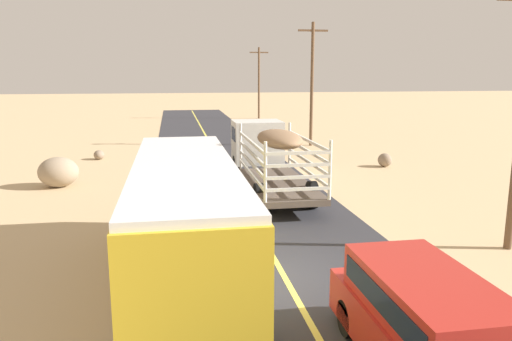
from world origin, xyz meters
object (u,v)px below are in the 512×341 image
object	(u,v)px
suv_near	(423,319)
boulder_mid_field	(99,155)
boulder_near_shoulder	(58,172)
power_pole_far	(259,81)
boulder_far_horizon	(385,160)
bus	(186,220)
livestock_truck	(265,149)
power_pole_mid	(312,81)

from	to	relation	value
suv_near	boulder_mid_field	world-z (taller)	suv_near
boulder_near_shoulder	boulder_mid_field	distance (m)	7.59
power_pole_far	boulder_mid_field	distance (m)	30.17
boulder_near_shoulder	boulder_mid_field	size ratio (longest dim) A/B	2.38
suv_near	boulder_far_horizon	distance (m)	20.61
boulder_mid_field	bus	bearing A→B (deg)	-76.13
power_pole_far	livestock_truck	bearing A→B (deg)	-99.55
bus	boulder_far_horizon	distance (m)	18.72
power_pole_far	power_pole_mid	bearing A→B (deg)	-90.00
livestock_truck	power_pole_mid	world-z (taller)	power_pole_mid
bus	boulder_far_horizon	size ratio (longest dim) A/B	11.45
power_pole_far	boulder_near_shoulder	distance (m)	37.14
livestock_truck	power_pole_far	xyz separation A→B (m)	(5.84, 34.68, 2.63)
suv_near	bus	size ratio (longest dim) A/B	0.46
power_pole_mid	power_pole_far	size ratio (longest dim) A/B	1.08
bus	boulder_mid_field	xyz separation A→B (m)	(-4.88, 19.74, -1.45)
boulder_mid_field	boulder_near_shoulder	bearing A→B (deg)	-96.25
suv_near	power_pole_mid	world-z (taller)	power_pole_mid
bus	boulder_near_shoulder	size ratio (longest dim) A/B	5.32
livestock_truck	boulder_far_horizon	size ratio (longest dim) A/B	11.11
boulder_near_shoulder	boulder_mid_field	world-z (taller)	boulder_near_shoulder
power_pole_mid	boulder_far_horizon	world-z (taller)	power_pole_mid
livestock_truck	boulder_mid_field	size ratio (longest dim) A/B	12.28
livestock_truck	power_pole_mid	distance (m)	13.96
power_pole_far	boulder_near_shoulder	bearing A→B (deg)	-115.07
boulder_near_shoulder	power_pole_mid	bearing A→B (deg)	35.39
bus	boulder_mid_field	world-z (taller)	bus
suv_near	livestock_truck	size ratio (longest dim) A/B	0.48
boulder_near_shoulder	boulder_far_horizon	bearing A→B (deg)	7.15
suv_near	boulder_near_shoulder	bearing A→B (deg)	120.05
bus	power_pole_mid	size ratio (longest dim) A/B	1.12
bus	power_pole_mid	world-z (taller)	power_pole_mid
suv_near	bus	xyz separation A→B (m)	(-4.05, 4.65, 0.66)
livestock_truck	boulder_near_shoulder	size ratio (longest dim) A/B	5.16
power_pole_mid	boulder_far_horizon	bearing A→B (deg)	-77.88
boulder_mid_field	boulder_far_horizon	distance (m)	17.58
power_pole_mid	suv_near	bearing A→B (deg)	-101.94
livestock_truck	bus	bearing A→B (deg)	-110.56
suv_near	power_pole_mid	size ratio (longest dim) A/B	0.52
suv_near	power_pole_far	bearing A→B (deg)	83.30
bus	power_pole_mid	bearing A→B (deg)	66.88
livestock_truck	bus	world-z (taller)	bus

